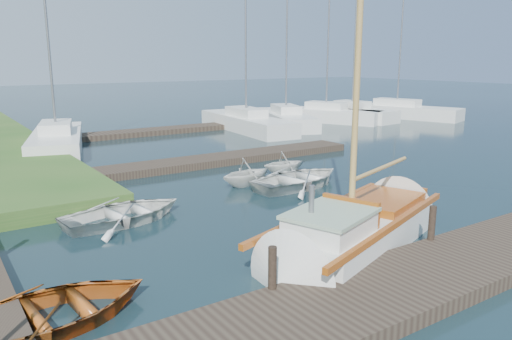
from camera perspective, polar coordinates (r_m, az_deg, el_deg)
ground at (r=14.84m, az=0.00°, el=-4.53°), size 160.00×160.00×0.00m
near_dock at (r=10.66m, az=18.67°, el=-11.43°), size 18.00×2.20×0.30m
far_dock at (r=21.21m, az=-5.31°, el=1.07°), size 14.00×1.60×0.30m
pontoon at (r=33.31m, az=-1.06°, el=5.33°), size 30.00×1.60×0.30m
mooring_post_1 at (r=9.13m, az=1.89°, el=-11.11°), size 0.16×0.16×0.80m
mooring_post_2 at (r=12.16m, az=19.47°, el=-5.72°), size 0.16×0.16×0.80m
sailboat at (r=12.20m, az=11.49°, el=-6.92°), size 7.40×4.20×9.83m
dinghy at (r=9.24m, az=-22.60°, el=-14.18°), size 3.70×2.82×0.72m
tender_a at (r=14.12m, az=-14.83°, el=-4.36°), size 3.68×2.84×0.70m
tender_b at (r=17.51m, az=-1.06°, el=-0.01°), size 2.29×2.05×1.09m
tender_c at (r=17.43m, az=4.95°, el=-0.66°), size 4.02×3.10×0.77m
tender_d at (r=19.49m, az=3.28°, el=1.07°), size 1.93×1.70×0.96m
marina_boat_0 at (r=26.07m, az=-21.81°, el=3.34°), size 4.27×8.33×11.77m
marina_boat_3 at (r=31.17m, az=-1.14°, el=5.60°), size 3.12×9.41×11.42m
marina_boat_4 at (r=33.06m, az=3.42°, el=5.97°), size 4.91×8.11×9.74m
marina_boat_5 at (r=35.83m, az=8.00°, el=6.39°), size 5.25×7.96×10.36m
marina_boat_6 at (r=36.99m, az=10.91°, el=6.47°), size 3.03×6.96×9.00m
marina_boat_7 at (r=39.57m, az=15.79°, el=6.63°), size 4.95×9.63×12.48m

